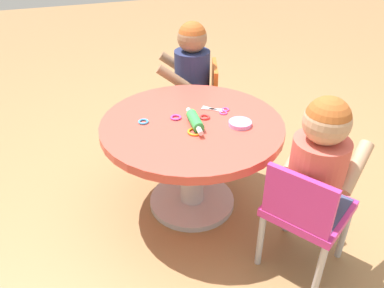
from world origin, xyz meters
The scene contains 13 objects.
ground_plane centered at (0.00, 0.00, 0.00)m, with size 10.00×10.00×0.00m, color #9E7247.
craft_table centered at (0.00, 0.00, 0.37)m, with size 0.85×0.85×0.49m.
child_chair_left centered at (-0.54, -0.28, 0.31)m, with size 0.41×0.41×0.54m.
seated_child_left centered at (-0.52, -0.32, 0.53)m, with size 0.41×0.43×0.51m.
child_chair_right centered at (0.56, -0.24, 0.31)m, with size 0.38×0.38×0.54m.
seated_child_right centered at (0.57, -0.20, 0.53)m, with size 0.37×0.42×0.51m.
rolling_pin centered at (-0.04, 0.00, 0.51)m, with size 0.23×0.06×0.05m.
craft_scissors centered at (0.06, -0.16, 0.49)m, with size 0.13×0.14×0.01m.
playdough_blob_0 centered at (-0.11, -0.19, 0.50)m, with size 0.10×0.10×0.02m, color #CC99E5.
cookie_cutter_0 centered at (0.01, -0.07, 0.49)m, with size 0.05×0.05×0.01m, color red.
cookie_cutter_1 centered at (0.06, 0.06, 0.49)m, with size 0.05×0.05×0.01m, color #D83FA5.
cookie_cutter_2 centered at (0.07, 0.21, 0.49)m, with size 0.05×0.05×0.01m, color #3F99D8.
cookie_cutter_3 centered at (-0.10, 0.02, 0.49)m, with size 0.07×0.07×0.01m, color orange.
Camera 1 is at (-1.46, 0.53, 1.34)m, focal length 35.93 mm.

